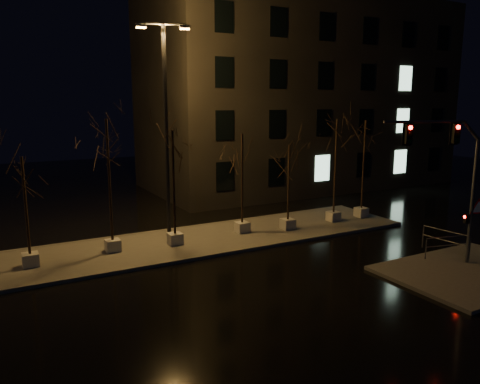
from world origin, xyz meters
TOP-DOWN VIEW (x-y plane):
  - ground at (0.00, 0.00)m, footprint 90.00×90.00m
  - median at (0.00, 6.00)m, footprint 22.00×5.00m
  - sidewalk_corner at (7.50, -3.50)m, footprint 7.00×5.00m
  - building at (14.00, 18.00)m, footprint 25.00×12.00m
  - tree_0 at (-8.36, 5.77)m, footprint 1.80×1.80m
  - tree_1 at (-4.82, 6.13)m, footprint 1.80×1.80m
  - tree_2 at (-1.89, 5.76)m, footprint 1.80×1.80m
  - tree_3 at (2.00, 6.05)m, footprint 1.80×1.80m
  - tree_4 at (4.52, 5.46)m, footprint 1.80×1.80m
  - tree_5 at (7.83, 5.62)m, footprint 1.80×1.80m
  - tree_6 at (10.00, 5.65)m, footprint 1.80×1.80m
  - traffic_signal_mast at (7.30, -2.46)m, footprint 4.78×1.59m
  - streetlight_main at (-1.46, 7.79)m, footprint 2.61×1.04m
  - guard_rail_a at (8.05, -1.86)m, footprint 2.15×0.54m
  - guard_rail_b at (8.37, -1.53)m, footprint 0.32×2.32m

SIDE VIEW (x-z plane):
  - ground at x=0.00m, z-range 0.00..0.00m
  - median at x=0.00m, z-range 0.00..0.15m
  - sidewalk_corner at x=7.50m, z-range 0.00..0.15m
  - guard_rail_a at x=8.05m, z-range 0.30..1.25m
  - guard_rail_b at x=8.37m, z-range 0.31..1.41m
  - tree_4 at x=4.52m, z-range 1.37..6.09m
  - tree_0 at x=-8.36m, z-range 1.38..6.13m
  - traffic_signal_mast at x=7.30m, z-range 1.11..7.20m
  - tree_3 at x=2.00m, z-range 1.53..6.88m
  - tree_2 at x=-1.89m, z-range 1.62..7.30m
  - tree_6 at x=10.00m, z-range 1.68..7.60m
  - tree_5 at x=7.83m, z-range 1.71..7.74m
  - tree_1 at x=-4.82m, z-range 1.76..8.01m
  - streetlight_main at x=-1.46m, z-range 0.97..11.57m
  - building at x=14.00m, z-range 0.00..15.00m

